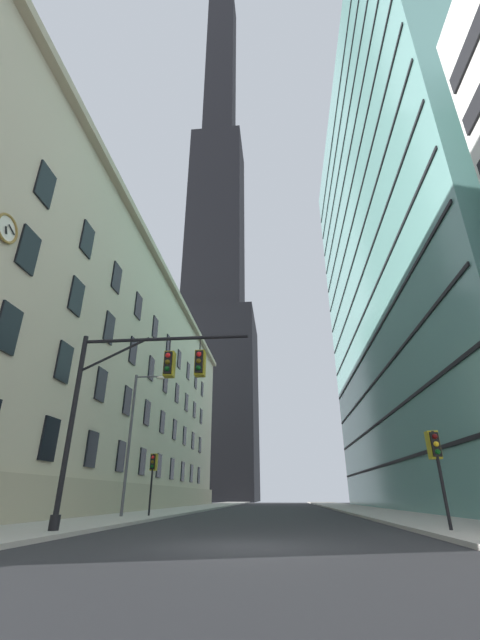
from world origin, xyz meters
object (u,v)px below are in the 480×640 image
traffic_light_near_right (435,450)px  street_lamppost (134,429)px  traffic_signal_mast (143,385)px  traffic_light_far_left (153,466)px

traffic_light_near_right → street_lamppost: (-15.31, 8.88, 2.34)m
traffic_signal_mast → street_lamppost: 11.34m
traffic_signal_mast → traffic_light_near_right: 11.62m
traffic_light_far_left → street_lamppost: street_lamppost is taller
traffic_signal_mast → traffic_light_far_left: (-2.99, 11.74, -2.22)m
traffic_signal_mast → traffic_light_near_right: traffic_signal_mast is taller
traffic_light_near_right → traffic_light_far_left: size_ratio=0.94×
traffic_signal_mast → traffic_light_near_right: bearing=8.6°
traffic_light_near_right → traffic_signal_mast: bearing=-171.4°
traffic_signal_mast → traffic_light_far_left: traffic_signal_mast is taller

